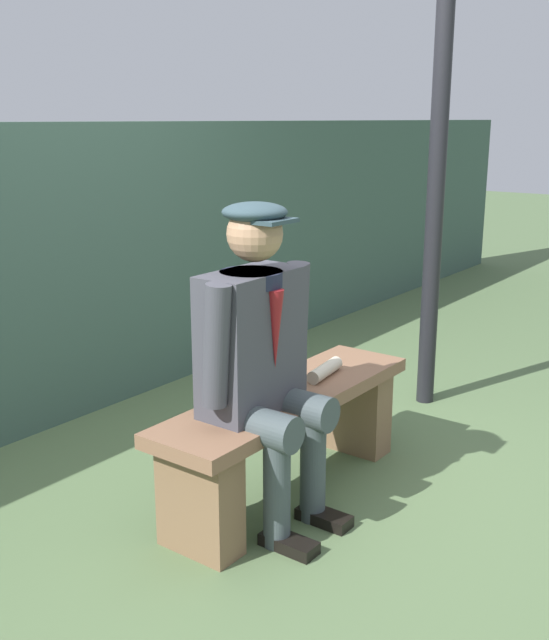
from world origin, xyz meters
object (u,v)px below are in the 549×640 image
Objects in this scene: rolled_magazine at (325,370)px; lamp_post at (442,70)px; seated_man at (261,351)px; bench at (288,427)px.

rolled_magazine is 1.83m from lamp_post.
seated_man is at bearing 3.14° from rolled_magazine.
lamp_post reaches higher than rolled_magazine.
seated_man is at bearing 2.25° from lamp_post.
rolled_magazine is at bearing 1.86° from lamp_post.
bench is 0.52× the size of lamp_post.
bench is 0.51m from seated_man.
bench is 0.33m from rolled_magazine.
bench is 2.16m from lamp_post.
lamp_post is (-1.71, -0.07, 1.16)m from seated_man.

